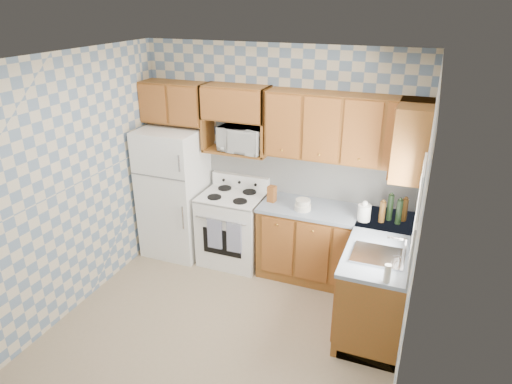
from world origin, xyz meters
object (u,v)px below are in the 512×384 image
microwave (243,139)px  electric_kettle (364,213)px  stove_body (233,229)px  refrigerator (175,192)px

microwave → electric_kettle: 1.67m
electric_kettle → microwave: bearing=169.7°
stove_body → electric_kettle: bearing=-3.9°
electric_kettle → stove_body: bearing=176.1°
stove_body → electric_kettle: electric_kettle is taller
microwave → electric_kettle: size_ratio=3.05×
refrigerator → microwave: size_ratio=3.08×
stove_body → microwave: size_ratio=1.65×
refrigerator → stove_body: refrigerator is taller
stove_body → microwave: (0.08, 0.17, 1.15)m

